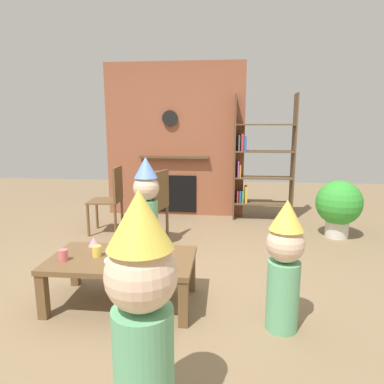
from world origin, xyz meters
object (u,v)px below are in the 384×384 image
birthday_cake_slice (94,242)px  dining_chair_left (111,196)px  child_with_cone_hat (142,311)px  dining_chair_middle (154,202)px  child_in_pink (284,263)px  bookshelf (259,163)px  child_by_the_chairs (147,201)px  coffee_table (122,264)px  paper_cup_near_right (151,259)px  paper_cup_near_left (63,255)px  paper_plate_rear (141,252)px  paper_cup_center (97,251)px  potted_plant_tall (339,205)px  paper_plate_front (118,260)px

birthday_cake_slice → dining_chair_left: dining_chair_left is taller
child_with_cone_hat → dining_chair_middle: child_with_cone_hat is taller
child_in_pink → dining_chair_left: bearing=-36.0°
bookshelf → dining_chair_left: bearing=-155.7°
child_by_the_chairs → dining_chair_left: 0.82m
coffee_table → paper_cup_near_right: (0.27, -0.13, 0.11)m
coffee_table → paper_cup_near_right: size_ratio=11.13×
child_in_pink → dining_chair_left: 2.82m
paper_cup_near_left → dining_chair_middle: bearing=76.6°
paper_cup_near_left → child_with_cone_hat: bearing=-49.2°
birthday_cake_slice → child_with_cone_hat: size_ratio=0.09×
coffee_table → paper_cup_near_left: 0.46m
child_with_cone_hat → child_by_the_chairs: child_with_cone_hat is taller
bookshelf → coffee_table: (-1.32, -2.74, -0.54)m
coffee_table → paper_plate_rear: (0.13, 0.12, 0.06)m
child_in_pink → dining_chair_middle: child_in_pink is taller
bookshelf → paper_cup_center: size_ratio=21.58×
paper_cup_near_left → child_in_pink: 1.67m
birthday_cake_slice → paper_cup_near_left: bearing=-107.6°
birthday_cake_slice → paper_cup_near_right: bearing=-31.6°
coffee_table → child_with_cone_hat: child_with_cone_hat is taller
child_in_pink → birthday_cake_slice: bearing=-6.1°
paper_plate_rear → paper_cup_near_left: bearing=-157.8°
dining_chair_left → paper_cup_near_right: bearing=113.2°
birthday_cake_slice → potted_plant_tall: size_ratio=0.13×
paper_plate_front → birthday_cake_slice: 0.44m
coffee_table → child_by_the_chairs: child_by_the_chairs is taller
bookshelf → paper_cup_near_left: bearing=-121.6°
paper_cup_near_right → dining_chair_left: 2.18m
paper_cup_near_right → dining_chair_left: dining_chair_left is taller
paper_cup_center → dining_chair_middle: bearing=84.1°
paper_plate_front → birthday_cake_slice: birthday_cake_slice is taller
dining_chair_left → potted_plant_tall: (2.98, 0.10, -0.08)m
paper_plate_rear → coffee_table: bearing=-137.0°
coffee_table → dining_chair_left: 1.96m
dining_chair_middle → child_by_the_chairs: bearing=94.0°
potted_plant_tall → paper_cup_center: bearing=-142.2°
bookshelf → dining_chair_middle: bearing=-137.6°
paper_plate_rear → dining_chair_left: bearing=115.9°
coffee_table → birthday_cake_slice: birthday_cake_slice is taller
paper_cup_center → child_with_cone_hat: child_with_cone_hat is taller
paper_cup_center → paper_plate_rear: (0.33, 0.12, -0.04)m
paper_plate_front → paper_cup_center: bearing=159.8°
birthday_cake_slice → dining_chair_middle: 1.28m
coffee_table → child_in_pink: size_ratio=1.22×
child_with_cone_hat → birthday_cake_slice: bearing=7.7°
paper_cup_near_left → paper_plate_front: paper_cup_near_left is taller
paper_cup_near_right → child_with_cone_hat: 1.04m
bookshelf → child_in_pink: bookshelf is taller
paper_cup_near_left → potted_plant_tall: size_ratio=0.12×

